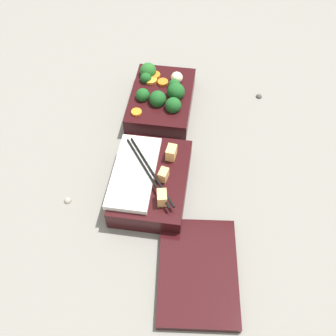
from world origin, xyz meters
TOP-DOWN VIEW (x-y plane):
  - ground_plane at (0.00, 0.00)m, footprint 3.00×3.00m
  - bento_tray_vegetable at (-0.15, -0.02)m, footprint 0.22×0.15m
  - bento_tray_rice at (0.11, -0.01)m, footprint 0.22×0.15m
  - bento_lid at (0.29, 0.12)m, footprint 0.23×0.17m
  - pebble_0 at (0.17, -0.17)m, footprint 0.02×0.02m
  - pebble_1 at (-0.22, 0.23)m, footprint 0.02×0.02m

SIDE VIEW (x-z plane):
  - ground_plane at x=0.00m, z-range 0.00..0.00m
  - pebble_1 at x=-0.22m, z-range 0.00..0.01m
  - pebble_0 at x=0.17m, z-range 0.00..0.01m
  - bento_lid at x=0.29m, z-range 0.00..0.02m
  - bento_tray_rice at x=0.11m, z-range -0.01..0.07m
  - bento_tray_vegetable at x=-0.15m, z-range -0.01..0.07m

